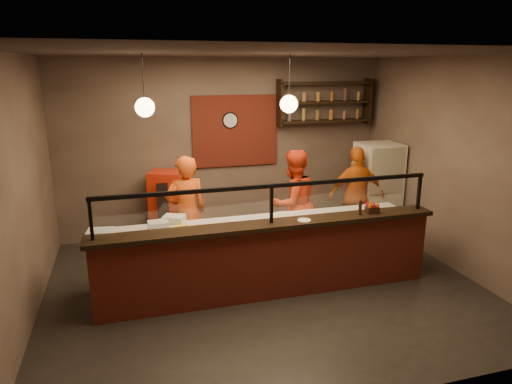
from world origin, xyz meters
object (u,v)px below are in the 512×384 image
object	(u,v)px
pizza_dough	(287,217)
condiment_caddy	(372,210)
pepper_mill	(360,208)
cook_mid	(293,203)
cook_left	(186,212)
wall_clock	(230,120)
fridge	(377,190)
red_cooler	(168,207)
cook_right	(356,196)

from	to	relation	value
pizza_dough	condiment_caddy	xyz separation A→B (m)	(1.05, -0.60, 0.20)
condiment_caddy	pepper_mill	world-z (taller)	pepper_mill
cook_mid	condiment_caddy	size ratio (longest dim) A/B	10.60
cook_left	pepper_mill	xyz separation A→B (m)	(2.23, -1.34, 0.28)
wall_clock	cook_left	bearing A→B (deg)	-125.86
fridge	red_cooler	size ratio (longest dim) A/B	1.33
cook_mid	red_cooler	bearing A→B (deg)	-46.87
fridge	red_cooler	bearing A→B (deg)	171.75
cook_left	cook_right	xyz separation A→B (m)	(2.99, 0.17, -0.02)
cook_left	pizza_dough	size ratio (longest dim) A/B	3.38
cook_right	red_cooler	size ratio (longest dim) A/B	1.33
cook_left	red_cooler	distance (m)	1.17
red_cooler	pepper_mill	bearing A→B (deg)	-25.39
cook_left	condiment_caddy	distance (m)	2.77
wall_clock	red_cooler	distance (m)	1.92
fridge	cook_left	bearing A→B (deg)	-170.63
cook_left	fridge	world-z (taller)	cook_left
fridge	pepper_mill	bearing A→B (deg)	-124.28
wall_clock	cook_right	size ratio (longest dim) A/B	0.17
wall_clock	pizza_dough	size ratio (longest dim) A/B	0.57
condiment_caddy	fridge	bearing A→B (deg)	57.25
cook_mid	pizza_dough	world-z (taller)	cook_mid
cook_mid	pepper_mill	distance (m)	1.42
cook_mid	condiment_caddy	xyz separation A→B (m)	(0.69, -1.28, 0.22)
cook_left	cook_mid	xyz separation A→B (m)	(1.74, -0.03, 0.00)
red_cooler	cook_mid	bearing A→B (deg)	-10.91
fridge	red_cooler	distance (m)	3.80
red_cooler	cook_left	bearing A→B (deg)	-60.64
pizza_dough	wall_clock	bearing A→B (deg)	98.97
red_cooler	pepper_mill	world-z (taller)	red_cooler
cook_right	fridge	world-z (taller)	cook_right
cook_left	pepper_mill	bearing A→B (deg)	140.08
fridge	wall_clock	bearing A→B (deg)	160.35
cook_right	pepper_mill	distance (m)	1.72
cook_right	red_cooler	xyz separation A→B (m)	(-3.17, 0.96, -0.21)
wall_clock	cook_left	size ratio (longest dim) A/B	0.17
cook_mid	cook_right	bearing A→B (deg)	173.69
cook_mid	fridge	world-z (taller)	cook_mid
wall_clock	fridge	world-z (taller)	wall_clock
pizza_dough	pepper_mill	bearing A→B (deg)	-36.64
cook_right	pepper_mill	xyz separation A→B (m)	(-0.77, -1.51, 0.30)
cook_mid	pizza_dough	distance (m)	0.77
fridge	pizza_dough	bearing A→B (deg)	-149.72
cook_left	condiment_caddy	bearing A→B (deg)	142.81
pizza_dough	cook_right	bearing A→B (deg)	28.81
pizza_dough	red_cooler	bearing A→B (deg)	130.26
wall_clock	fridge	size ratio (longest dim) A/B	0.17
fridge	pizza_dough	distance (m)	2.44
condiment_caddy	cook_right	bearing A→B (deg)	69.18
cook_right	pizza_dough	distance (m)	1.84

